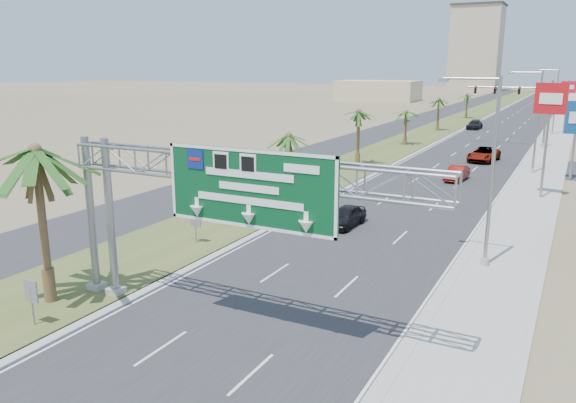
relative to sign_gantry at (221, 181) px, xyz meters
The scene contains 25 objects.
road 100.26m from the sign_gantry, 89.39° to the left, with size 12.00×300.00×0.02m, color #28282B.
sidewalk_right 100.71m from the sign_gantry, 84.54° to the left, with size 4.00×300.00×0.10m, color #9E9B93.
median_grass 100.65m from the sign_gantry, 95.10° to the left, with size 7.00×300.00×0.12m, color #455726.
opposing_road 101.51m from the sign_gantry, 99.05° to the left, with size 8.00×300.00×0.02m, color #28282B.
sign_gantry is the anchor object (origin of this frame).
palm_near 8.41m from the sign_gantry, 166.68° to the right, with size 5.70×5.70×8.35m.
palm_row_b 23.66m from the sign_gantry, 110.92° to the left, with size 3.99×3.99×5.95m.
palm_row_c 39.00m from the sign_gantry, 102.50° to the left, with size 3.99×3.99×6.75m.
palm_row_d 56.73m from the sign_gantry, 98.56° to the left, with size 3.99×3.99×5.45m.
palm_row_e 75.55m from the sign_gantry, 96.41° to the left, with size 3.99×3.99×6.15m.
palm_row_f 100.44m from the sign_gantry, 94.82° to the left, with size 3.99×3.99×5.75m.
streetlight_near 14.75m from the sign_gantry, 55.30° to the left, with size 3.27×0.44×10.00m.
streetlight_mid 42.92m from the sign_gantry, 78.76° to the left, with size 3.27×0.44×10.00m.
streetlight_far 78.53m from the sign_gantry, 83.89° to the left, with size 3.27×0.44×10.00m.
signal_mast 62.37m from the sign_gantry, 84.26° to the left, with size 10.28×0.71×8.00m.
median_signback_a 9.06m from the sign_gantry, 149.77° to the right, with size 0.75×0.08×2.08m.
median_signback_b 11.90m from the sign_gantry, 132.65° to the left, with size 0.75×0.08×2.08m.
tower_distant 242.33m from the sign_gantry, 97.34° to the left, with size 20.00×16.00×35.00m, color tan.
building_distant_left 156.40m from the sign_gantry, 106.32° to the left, with size 24.00×14.00×6.00m, color #C8B187.
car_left_lane 16.81m from the sign_gantry, 93.38° to the left, with size 1.63×4.06×1.38m, color black.
car_mid_lane 35.52m from the sign_gantry, 85.81° to the left, with size 1.46×4.18×1.38m, color maroon.
car_right_lane 47.79m from the sign_gantry, 86.30° to the left, with size 2.62×5.68×1.58m, color gray.
car_far 81.36m from the sign_gantry, 92.52° to the left, with size 2.04×5.01×1.45m, color black.
pole_sign_red_near 32.40m from the sign_gantry, 71.89° to the left, with size 2.41×0.76×9.39m.
pole_sign_red_far 80.61m from the sign_gantry, 82.83° to the left, with size 2.22×0.63×8.37m.
Camera 1 is at (11.24, -8.01, 10.49)m, focal length 35.00 mm.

